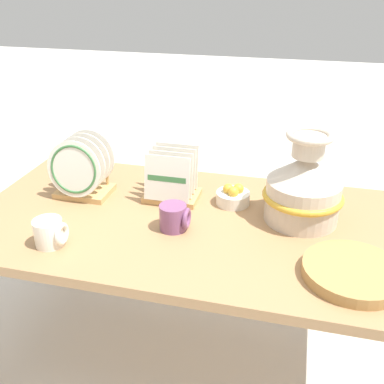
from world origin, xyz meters
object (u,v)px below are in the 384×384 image
ceramic_vase (304,186)px  dish_rack_round_plates (82,172)px  dish_rack_square_plates (172,183)px  wicker_charger_stack (353,272)px  mug_plum_glaze (174,217)px  fruit_bowl (233,196)px  mug_cream_glaze (50,233)px

ceramic_vase → dish_rack_round_plates: size_ratio=1.36×
ceramic_vase → dish_rack_square_plates: size_ratio=1.59×
wicker_charger_stack → mug_plum_glaze: size_ratio=2.86×
dish_rack_square_plates → fruit_bowl: 0.24m
fruit_bowl → mug_plum_glaze: bearing=-125.4°
dish_rack_round_plates → dish_rack_square_plates: 0.35m
ceramic_vase → fruit_bowl: bearing=167.1°
mug_plum_glaze → wicker_charger_stack: bearing=-13.0°
ceramic_vase → dish_rack_round_plates: (-0.83, -0.01, -0.03)m
fruit_bowl → mug_cream_glaze: bearing=-141.0°
dish_rack_square_plates → mug_cream_glaze: size_ratio=2.02×
dish_rack_square_plates → mug_cream_glaze: bearing=-125.0°
ceramic_vase → mug_cream_glaze: bearing=-154.8°
mug_plum_glaze → dish_rack_round_plates: bearing=159.1°
mug_plum_glaze → fruit_bowl: (0.16, 0.23, -0.01)m
ceramic_vase → wicker_charger_stack: size_ratio=1.12×
wicker_charger_stack → mug_plum_glaze: (-0.57, 0.13, 0.03)m
ceramic_vase → dish_rack_square_plates: 0.49m
ceramic_vase → wicker_charger_stack: (0.16, -0.30, -0.11)m
ceramic_vase → fruit_bowl: 0.28m
ceramic_vase → dish_rack_square_plates: (-0.49, 0.05, -0.06)m
dish_rack_square_plates → fruit_bowl: size_ratio=1.61×
mug_cream_glaze → mug_plum_glaze: (0.36, 0.19, 0.00)m
wicker_charger_stack → dish_rack_round_plates: bearing=163.6°
mug_cream_glaze → mug_plum_glaze: size_ratio=1.00×
dish_rack_round_plates → dish_rack_square_plates: dish_rack_round_plates is taller
mug_cream_glaze → fruit_bowl: (0.52, 0.42, -0.01)m
ceramic_vase → fruit_bowl: ceramic_vase is taller
ceramic_vase → mug_plum_glaze: (-0.41, -0.17, -0.09)m
dish_rack_round_plates → fruit_bowl: 0.59m
wicker_charger_stack → mug_cream_glaze: 0.93m
mug_cream_glaze → mug_plum_glaze: bearing=28.2°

